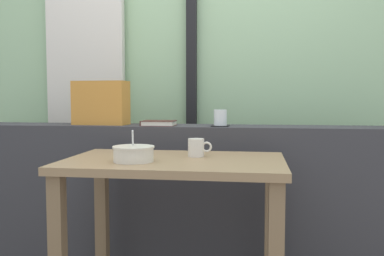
# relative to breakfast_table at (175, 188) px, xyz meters

# --- Properties ---
(outdoor_backdrop) EXTENTS (4.80, 0.08, 2.80)m
(outdoor_backdrop) POSITION_rel_breakfast_table_xyz_m (-0.05, 1.13, 0.80)
(outdoor_backdrop) COLOR #9EC699
(outdoor_backdrop) RESTS_ON ground
(curtain_left_panel) EXTENTS (0.56, 0.06, 2.50)m
(curtain_left_panel) POSITION_rel_breakfast_table_xyz_m (-0.84, 1.03, 0.65)
(curtain_left_panel) COLOR silver
(curtain_left_panel) RESTS_ON ground
(window_divider_post) EXTENTS (0.07, 0.05, 2.60)m
(window_divider_post) POSITION_rel_breakfast_table_xyz_m (-0.08, 1.06, 0.70)
(window_divider_post) COLOR black
(window_divider_post) RESTS_ON ground
(dark_console_ledge) EXTENTS (2.80, 0.29, 0.85)m
(dark_console_ledge) POSITION_rel_breakfast_table_xyz_m (-0.05, 0.56, -0.17)
(dark_console_ledge) COLOR #38383D
(dark_console_ledge) RESTS_ON ground
(breakfast_table) EXTENTS (0.99, 0.62, 0.73)m
(breakfast_table) POSITION_rel_breakfast_table_xyz_m (0.00, 0.00, 0.00)
(breakfast_table) COLOR #826849
(breakfast_table) RESTS_ON ground
(coaster_square) EXTENTS (0.10, 0.10, 0.00)m
(coaster_square) POSITION_rel_breakfast_table_xyz_m (0.17, 0.51, 0.25)
(coaster_square) COLOR black
(coaster_square) RESTS_ON dark_console_ledge
(juice_glass) EXTENTS (0.07, 0.07, 0.09)m
(juice_glass) POSITION_rel_breakfast_table_xyz_m (0.17, 0.51, 0.29)
(juice_glass) COLOR white
(juice_glass) RESTS_ON coaster_square
(closed_book) EXTENTS (0.19, 0.16, 0.03)m
(closed_book) POSITION_rel_breakfast_table_xyz_m (-0.19, 0.52, 0.26)
(closed_book) COLOR #47231E
(closed_book) RESTS_ON dark_console_ledge
(throw_pillow) EXTENTS (0.33, 0.16, 0.26)m
(throw_pillow) POSITION_rel_breakfast_table_xyz_m (-0.55, 0.56, 0.38)
(throw_pillow) COLOR #D18938
(throw_pillow) RESTS_ON dark_console_ledge
(soup_bowl) EXTENTS (0.18, 0.18, 0.14)m
(soup_bowl) POSITION_rel_breakfast_table_xyz_m (-0.16, -0.10, 0.17)
(soup_bowl) COLOR silver
(soup_bowl) RESTS_ON breakfast_table
(fork_utensil) EXTENTS (0.09, 0.16, 0.01)m
(fork_utensil) POSITION_rel_breakfast_table_xyz_m (-0.19, 0.17, 0.14)
(fork_utensil) COLOR silver
(fork_utensil) RESTS_ON breakfast_table
(ceramic_mug) EXTENTS (0.11, 0.08, 0.08)m
(ceramic_mug) POSITION_rel_breakfast_table_xyz_m (0.09, 0.09, 0.18)
(ceramic_mug) COLOR silver
(ceramic_mug) RESTS_ON breakfast_table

